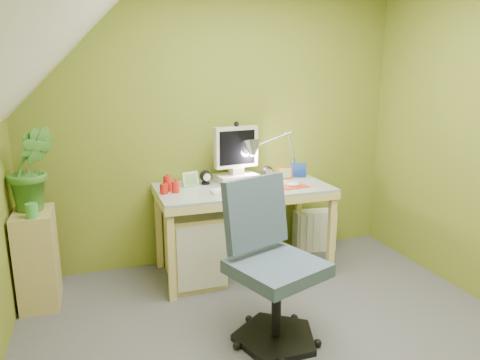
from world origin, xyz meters
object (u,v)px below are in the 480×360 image
object	(u,v)px
monitor	(236,148)
desk_lamp	(286,144)
potted_plant	(32,168)
task_chair	(277,265)
radiator	(314,230)
desk	(243,229)
side_ledge	(38,258)

from	to	relation	value
monitor	desk_lamp	distance (m)	0.45
potted_plant	task_chair	distance (m)	1.80
radiator	monitor	bearing A→B (deg)	-169.33
monitor	radiator	size ratio (longest dim) A/B	1.48
monitor	potted_plant	distance (m)	1.54
desk_lamp	desk	bearing A→B (deg)	-157.10
side_ledge	desk_lamp	bearing A→B (deg)	6.14
monitor	side_ledge	bearing A→B (deg)	179.16
monitor	desk_lamp	xyz separation A→B (m)	(0.45, 0.00, 0.01)
potted_plant	radiator	world-z (taller)	potted_plant
side_ledge	radiator	distance (m)	2.36
radiator	desk	bearing A→B (deg)	-156.62
potted_plant	desk_lamp	bearing A→B (deg)	4.78
desk	monitor	world-z (taller)	monitor
side_ledge	task_chair	bearing A→B (deg)	-34.19
monitor	potted_plant	xyz separation A→B (m)	(-1.53, -0.17, -0.03)
potted_plant	task_chair	world-z (taller)	potted_plant
desk	task_chair	distance (m)	1.02
desk	side_ledge	bearing A→B (deg)	-178.96
desk	desk_lamp	distance (m)	0.82
side_ledge	desk	bearing A→B (deg)	1.32
desk_lamp	task_chair	xyz separation A→B (m)	(-0.58, -1.18, -0.52)
desk	side_ledge	xyz separation A→B (m)	(-1.55, -0.04, -0.02)
desk	task_chair	bearing A→B (deg)	-97.51
side_ledge	potted_plant	size ratio (longest dim) A/B	1.19
desk_lamp	task_chair	distance (m)	1.42
task_chair	radiator	xyz separation A→B (m)	(0.91, 1.23, -0.32)
desk	radiator	size ratio (longest dim) A/B	3.62
desk	desk_lamp	bearing A→B (deg)	21.52
desk	radiator	bearing A→B (deg)	16.09
desk_lamp	side_ledge	size ratio (longest dim) A/B	0.84
radiator	side_ledge	bearing A→B (deg)	-166.50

